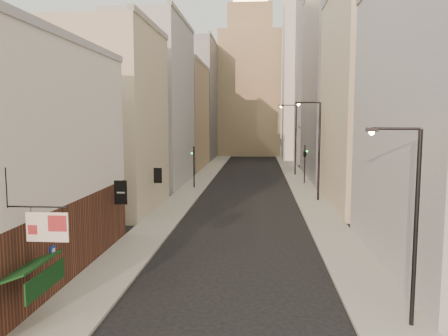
% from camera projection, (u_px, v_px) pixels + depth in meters
% --- Properties ---
extents(sidewalk_left, '(3.00, 140.00, 0.15)m').
position_uv_depth(sidewalk_left, '(209.00, 172.00, 68.01)').
color(sidewalk_left, gray).
rests_on(sidewalk_left, ground).
extents(sidewalk_right, '(3.00, 140.00, 0.15)m').
position_uv_depth(sidewalk_right, '(293.00, 173.00, 66.97)').
color(sidewalk_right, gray).
rests_on(sidewalk_right, ground).
extents(near_building_left, '(8.30, 23.04, 12.30)m').
position_uv_depth(near_building_left, '(17.00, 161.00, 22.14)').
color(near_building_left, brown).
rests_on(near_building_left, ground).
extents(left_bldg_beige, '(8.00, 12.00, 16.00)m').
position_uv_depth(left_bldg_beige, '(110.00, 121.00, 38.85)').
color(left_bldg_beige, '#B7A98D').
rests_on(left_bldg_beige, ground).
extents(left_bldg_grey, '(8.00, 16.00, 20.00)m').
position_uv_depth(left_bldg_grey, '(153.00, 105.00, 54.48)').
color(left_bldg_grey, '#98979C').
rests_on(left_bldg_grey, ground).
extents(left_bldg_tan, '(8.00, 18.00, 17.00)m').
position_uv_depth(left_bldg_tan, '(179.00, 118.00, 72.48)').
color(left_bldg_tan, '#8F795A').
rests_on(left_bldg_tan, ground).
extents(left_bldg_wingrid, '(8.00, 20.00, 24.00)m').
position_uv_depth(left_bldg_wingrid, '(196.00, 102.00, 91.92)').
color(left_bldg_wingrid, gray).
rests_on(left_bldg_wingrid, ground).
extents(right_bldg_beige, '(8.00, 16.00, 20.00)m').
position_uv_depth(right_bldg_beige, '(375.00, 99.00, 40.68)').
color(right_bldg_beige, '#B7A98D').
rests_on(right_bldg_beige, ground).
extents(right_bldg_wingrid, '(8.00, 20.00, 26.00)m').
position_uv_depth(right_bldg_wingrid, '(338.00, 84.00, 60.17)').
color(right_bldg_wingrid, gray).
rests_on(right_bldg_wingrid, ground).
extents(highrise, '(21.00, 23.00, 51.20)m').
position_uv_depth(highrise, '(345.00, 31.00, 86.06)').
color(highrise, gray).
rests_on(highrise, ground).
extents(clock_tower, '(14.00, 14.00, 44.90)m').
position_uv_depth(clock_tower, '(250.00, 79.00, 102.32)').
color(clock_tower, '#8F795A').
rests_on(clock_tower, ground).
extents(white_tower, '(8.00, 8.00, 41.50)m').
position_uv_depth(white_tower, '(303.00, 67.00, 87.47)').
color(white_tower, silver).
rests_on(white_tower, ground).
extents(streetlamp_near, '(1.97, 0.80, 7.79)m').
position_uv_depth(streetlamp_near, '(411.00, 216.00, 16.57)').
color(streetlamp_near, black).
rests_on(streetlamp_near, ground).
extents(streetlamp_mid, '(2.56, 0.68, 9.85)m').
position_uv_depth(streetlamp_mid, '(317.00, 145.00, 42.90)').
color(streetlamp_mid, black).
rests_on(streetlamp_mid, ground).
extents(streetlamp_far, '(2.66, 0.79, 10.29)m').
position_uv_depth(streetlamp_far, '(294.00, 135.00, 63.26)').
color(streetlamp_far, black).
rests_on(streetlamp_far, ground).
extents(traffic_light_left, '(0.55, 0.44, 5.00)m').
position_uv_depth(traffic_light_left, '(194.00, 160.00, 51.42)').
color(traffic_light_left, black).
rests_on(traffic_light_left, ground).
extents(traffic_light_right, '(0.74, 0.74, 5.00)m').
position_uv_depth(traffic_light_right, '(305.00, 153.00, 54.71)').
color(traffic_light_right, black).
rests_on(traffic_light_right, ground).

